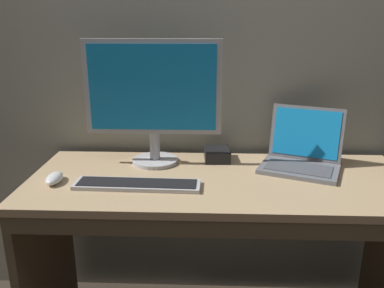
{
  "coord_description": "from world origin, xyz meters",
  "views": [
    {
      "loc": [
        -0.06,
        -1.46,
        1.37
      ],
      "look_at": [
        -0.11,
        0.0,
        0.91
      ],
      "focal_mm": 36.92,
      "sensor_mm": 36.0,
      "label": 1
    }
  ],
  "objects_px": {
    "wired_keyboard": "(137,184)",
    "computer_mouse": "(54,178)",
    "laptop_space_gray": "(302,156)",
    "external_monitor": "(153,98)",
    "external_drive_box": "(217,154)"
  },
  "relations": [
    {
      "from": "wired_keyboard",
      "to": "computer_mouse",
      "type": "bearing_deg",
      "value": 175.2
    },
    {
      "from": "laptop_space_gray",
      "to": "computer_mouse",
      "type": "distance_m",
      "value": 1.01
    },
    {
      "from": "external_drive_box",
      "to": "external_monitor",
      "type": "bearing_deg",
      "value": -168.81
    },
    {
      "from": "external_monitor",
      "to": "computer_mouse",
      "type": "distance_m",
      "value": 0.51
    },
    {
      "from": "laptop_space_gray",
      "to": "external_monitor",
      "type": "xyz_separation_m",
      "value": [
        -0.63,
        0.03,
        0.24
      ]
    },
    {
      "from": "external_monitor",
      "to": "wired_keyboard",
      "type": "xyz_separation_m",
      "value": [
        -0.03,
        -0.26,
        -0.28
      ]
    },
    {
      "from": "external_monitor",
      "to": "wired_keyboard",
      "type": "height_order",
      "value": "external_monitor"
    },
    {
      "from": "external_monitor",
      "to": "external_drive_box",
      "type": "distance_m",
      "value": 0.38
    },
    {
      "from": "wired_keyboard",
      "to": "computer_mouse",
      "type": "height_order",
      "value": "computer_mouse"
    },
    {
      "from": "external_monitor",
      "to": "external_drive_box",
      "type": "bearing_deg",
      "value": 11.19
    },
    {
      "from": "laptop_space_gray",
      "to": "computer_mouse",
      "type": "height_order",
      "value": "laptop_space_gray"
    },
    {
      "from": "computer_mouse",
      "to": "external_drive_box",
      "type": "height_order",
      "value": "external_drive_box"
    },
    {
      "from": "laptop_space_gray",
      "to": "external_monitor",
      "type": "height_order",
      "value": "external_monitor"
    },
    {
      "from": "laptop_space_gray",
      "to": "external_drive_box",
      "type": "height_order",
      "value": "laptop_space_gray"
    },
    {
      "from": "wired_keyboard",
      "to": "external_drive_box",
      "type": "relative_size",
      "value": 3.61
    }
  ]
}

